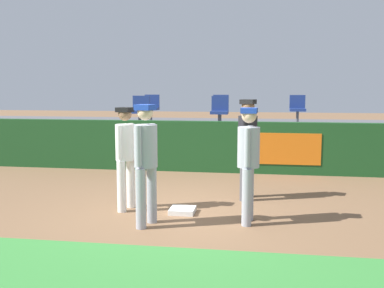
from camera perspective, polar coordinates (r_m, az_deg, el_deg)
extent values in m
plane|color=brown|center=(7.27, -1.39, -8.89)|extent=(60.00, 60.00, 0.00)
cube|color=white|center=(7.31, -1.23, -8.47)|extent=(0.40, 0.40, 0.08)
cylinder|color=white|center=(7.63, -7.83, -4.95)|extent=(0.14, 0.14, 0.83)
cylinder|color=white|center=(7.38, -8.98, -5.40)|extent=(0.14, 0.14, 0.83)
cylinder|color=white|center=(7.38, -8.50, 0.23)|extent=(0.38, 0.38, 0.59)
sphere|color=#8C6647|center=(7.34, -8.56, 3.79)|extent=(0.22, 0.22, 0.22)
cube|color=black|center=(7.34, -8.57, 4.35)|extent=(0.27, 0.27, 0.08)
cylinder|color=white|center=(7.55, -7.76, 0.54)|extent=(0.09, 0.09, 0.55)
cylinder|color=white|center=(7.21, -9.27, 0.20)|extent=(0.09, 0.09, 0.55)
ellipsoid|color=brown|center=(7.54, -7.10, -1.26)|extent=(0.16, 0.22, 0.28)
cylinder|color=#9EA3AD|center=(6.74, -5.16, -6.37)|extent=(0.15, 0.15, 0.87)
cylinder|color=#9EA3AD|center=(6.48, -6.55, -6.95)|extent=(0.15, 0.15, 0.87)
cylinder|color=#9EA3AD|center=(6.47, -5.92, -0.24)|extent=(0.42, 0.42, 0.62)
sphere|color=beige|center=(6.43, -5.98, 4.02)|extent=(0.23, 0.23, 0.23)
cube|color=#193899|center=(6.42, -5.99, 4.68)|extent=(0.29, 0.29, 0.08)
cylinder|color=#9EA3AD|center=(6.65, -5.04, 0.14)|extent=(0.09, 0.09, 0.58)
cylinder|color=#9EA3AD|center=(6.30, -6.86, -0.28)|extent=(0.09, 0.09, 0.58)
cylinder|color=#9EA3AD|center=(6.91, 7.27, -6.18)|extent=(0.14, 0.14, 0.85)
cylinder|color=#9EA3AD|center=(6.61, 6.99, -6.79)|extent=(0.14, 0.14, 0.85)
cylinder|color=#9EA3AD|center=(6.63, 7.23, -0.40)|extent=(0.35, 0.35, 0.60)
sphere|color=beige|center=(6.58, 7.29, 3.63)|extent=(0.22, 0.22, 0.22)
cube|color=#193899|center=(6.58, 7.30, 4.26)|extent=(0.25, 0.25, 0.08)
cylinder|color=#9EA3AD|center=(6.82, 7.40, -0.02)|extent=(0.09, 0.09, 0.56)
cylinder|color=#9EA3AD|center=(6.43, 7.05, -0.46)|extent=(0.09, 0.09, 0.56)
cylinder|color=#4C4C51|center=(8.33, 7.38, -3.72)|extent=(0.15, 0.15, 0.89)
cylinder|color=#4C4C51|center=(8.03, 6.66, -4.13)|extent=(0.15, 0.15, 0.89)
cylinder|color=black|center=(8.07, 7.11, 1.36)|extent=(0.43, 0.43, 0.63)
sphere|color=#8C6647|center=(8.03, 7.16, 4.83)|extent=(0.23, 0.23, 0.23)
cube|color=black|center=(8.03, 7.17, 5.37)|extent=(0.30, 0.30, 0.08)
cylinder|color=black|center=(8.26, 7.56, 1.63)|extent=(0.09, 0.09, 0.59)
cylinder|color=black|center=(7.87, 6.63, 1.37)|extent=(0.09, 0.09, 0.59)
cube|color=#19471E|center=(10.71, 2.12, -0.33)|extent=(18.00, 0.24, 1.22)
cube|color=orange|center=(10.53, 12.10, -0.62)|extent=(1.50, 0.02, 0.73)
cube|color=#59595E|center=(13.26, 3.44, 0.54)|extent=(18.00, 4.80, 0.95)
cylinder|color=#4C4C51|center=(13.80, 3.62, 3.62)|extent=(0.08, 0.08, 0.40)
cube|color=navy|center=(13.79, 3.63, 4.45)|extent=(0.48, 0.44, 0.08)
cube|color=navy|center=(13.97, 3.71, 5.47)|extent=(0.48, 0.06, 0.40)
cylinder|color=#4C4C51|center=(12.00, 3.50, 3.07)|extent=(0.08, 0.08, 0.40)
cube|color=navy|center=(11.99, 3.51, 4.03)|extent=(0.46, 0.44, 0.08)
cube|color=navy|center=(12.16, 3.61, 5.20)|extent=(0.46, 0.06, 0.40)
cylinder|color=#4C4C51|center=(12.40, -6.68, 3.17)|extent=(0.08, 0.08, 0.40)
cube|color=navy|center=(12.39, -6.70, 4.10)|extent=(0.48, 0.44, 0.08)
cube|color=navy|center=(12.56, -6.48, 5.24)|extent=(0.48, 0.06, 0.40)
cylinder|color=#4C4C51|center=(14.17, -5.27, 3.69)|extent=(0.08, 0.08, 0.40)
cube|color=navy|center=(14.16, -5.28, 4.50)|extent=(0.47, 0.44, 0.08)
cube|color=navy|center=(14.34, -5.10, 5.50)|extent=(0.47, 0.06, 0.40)
cylinder|color=#4C4C51|center=(13.78, 13.29, 3.43)|extent=(0.08, 0.08, 0.40)
cube|color=navy|center=(13.77, 13.32, 4.26)|extent=(0.46, 0.44, 0.08)
cube|color=navy|center=(13.95, 13.29, 5.29)|extent=(0.46, 0.06, 0.40)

